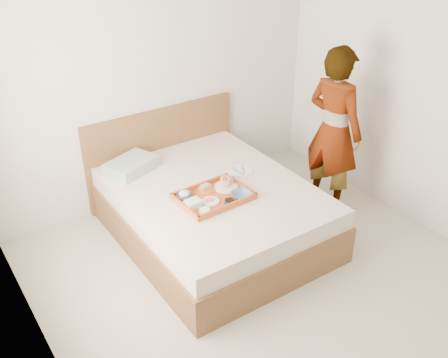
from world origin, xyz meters
TOP-DOWN VIEW (x-y plane):
  - ground at (0.00, 0.00)m, footprint 3.50×4.00m
  - wall_back at (0.00, 2.00)m, footprint 3.50×0.01m
  - wall_left at (-1.75, 0.00)m, footprint 0.01×4.00m
  - bed at (-0.04, 1.00)m, footprint 1.65×2.00m
  - headboard at (-0.04, 1.97)m, footprint 1.65×0.06m
  - pillow at (-0.50, 1.69)m, footprint 0.54×0.46m
  - tray at (-0.14, 0.84)m, footprint 0.63×0.47m
  - prawn_plate at (0.04, 0.91)m, footprint 0.22×0.22m
  - navy_bowl_big at (0.06, 0.71)m, footprint 0.18×0.18m
  - sauce_dish at (-0.08, 0.68)m, footprint 0.09×0.09m
  - meat_plate at (-0.20, 0.79)m, footprint 0.16×0.16m
  - bread_plate at (-0.12, 0.98)m, footprint 0.16×0.16m
  - salad_bowl at (-0.35, 0.97)m, footprint 0.14×0.14m
  - plastic_tub at (-0.35, 0.81)m, footprint 0.13×0.11m
  - cheese_round at (-0.33, 0.68)m, footprint 0.09×0.09m
  - dinner_plate at (0.33, 1.10)m, footprint 0.30×0.30m
  - person at (1.22, 0.81)m, footprint 0.47×0.65m

SIDE VIEW (x-z plane):
  - ground at x=0.00m, z-range -0.01..0.01m
  - bed at x=-0.04m, z-range 0.00..0.53m
  - headboard at x=-0.04m, z-range 0.00..0.95m
  - dinner_plate at x=0.33m, z-range 0.53..0.54m
  - meat_plate at x=-0.20m, z-range 0.55..0.56m
  - bread_plate at x=-0.12m, z-range 0.55..0.56m
  - prawn_plate at x=0.04m, z-range 0.55..0.56m
  - tray at x=-0.14m, z-range 0.53..0.59m
  - cheese_round at x=-0.33m, z-range 0.55..0.58m
  - sauce_dish at x=-0.08m, z-range 0.55..0.58m
  - salad_bowl at x=-0.35m, z-range 0.55..0.59m
  - navy_bowl_big at x=0.06m, z-range 0.55..0.59m
  - plastic_tub at x=-0.35m, z-range 0.55..0.60m
  - pillow at x=-0.50m, z-range 0.53..0.64m
  - person at x=1.22m, z-range 0.00..1.66m
  - wall_back at x=0.00m, z-range 0.00..2.60m
  - wall_left at x=-1.75m, z-range 0.00..2.60m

